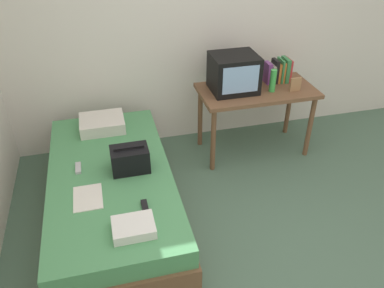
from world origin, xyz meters
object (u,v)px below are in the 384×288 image
(remote_dark, at_px, (145,208))
(remote_silver, at_px, (78,168))
(desk, at_px, (256,97))
(magazine, at_px, (88,198))
(water_bottle, at_px, (273,81))
(pillow, at_px, (102,123))
(tv, at_px, (234,73))
(folded_towel, at_px, (134,227))
(handbag, at_px, (130,159))
(book_row, at_px, (278,71))
(bed, at_px, (113,195))
(picture_frame, at_px, (295,85))

(remote_dark, relative_size, remote_silver, 1.08)
(desk, xyz_separation_m, remote_silver, (-1.78, -0.58, -0.14))
(magazine, xyz_separation_m, remote_dark, (0.39, -0.22, 0.01))
(water_bottle, bearing_deg, pillow, 176.42)
(tv, xyz_separation_m, folded_towel, (-1.18, -1.42, -0.39))
(tv, xyz_separation_m, remote_dark, (-1.08, -1.22, -0.41))
(remote_dark, xyz_separation_m, remote_silver, (-0.46, 0.60, 0.00))
(pillow, xyz_separation_m, remote_silver, (-0.23, -0.60, -0.04))
(pillow, relative_size, folded_towel, 1.47)
(handbag, relative_size, folded_towel, 1.07)
(handbag, xyz_separation_m, folded_towel, (-0.06, -0.69, -0.07))
(desk, relative_size, handbag, 3.87)
(handbag, bearing_deg, book_row, 26.57)
(handbag, height_order, remote_dark, handbag)
(folded_towel, bearing_deg, water_bottle, 40.11)
(book_row, xyz_separation_m, magazine, (-1.98, -1.09, -0.35))
(water_bottle, relative_size, book_row, 0.87)
(bed, xyz_separation_m, magazine, (-0.18, -0.28, 0.25))
(pillow, bearing_deg, handbag, -75.59)
(bed, xyz_separation_m, book_row, (1.80, 0.81, 0.60))
(bed, distance_m, picture_frame, 2.03)
(remote_silver, bearing_deg, pillow, 68.99)
(pillow, relative_size, handbag, 1.37)
(bed, xyz_separation_m, folded_towel, (0.11, -0.70, 0.28))
(desk, xyz_separation_m, folded_towel, (-1.42, -1.38, -0.12))
(bed, bearing_deg, magazine, -122.45)
(desk, height_order, folded_towel, desk)
(tv, height_order, folded_towel, tv)
(pillow, bearing_deg, book_row, 3.15)
(bed, xyz_separation_m, remote_dark, (0.21, -0.50, 0.25))
(tv, relative_size, water_bottle, 1.97)
(book_row, distance_m, handbag, 1.84)
(handbag, bearing_deg, pillow, 104.41)
(pillow, bearing_deg, water_bottle, -3.58)
(magazine, bearing_deg, picture_frame, 22.06)
(bed, height_order, folded_towel, folded_towel)
(bed, relative_size, handbag, 6.67)
(desk, height_order, magazine, desk)
(folded_towel, bearing_deg, picture_frame, 35.29)
(desk, height_order, water_bottle, water_bottle)
(bed, bearing_deg, book_row, 24.11)
(water_bottle, relative_size, remote_silver, 1.55)
(tv, bearing_deg, magazine, -145.67)
(book_row, xyz_separation_m, folded_towel, (-1.69, -1.50, -0.32))
(magazine, xyz_separation_m, remote_silver, (-0.06, 0.38, 0.01))
(bed, distance_m, remote_dark, 0.60)
(remote_silver, bearing_deg, water_bottle, 14.79)
(bed, bearing_deg, water_bottle, 20.02)
(pillow, distance_m, remote_dark, 1.23)
(picture_frame, xyz_separation_m, handbag, (-1.70, -0.56, -0.21))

